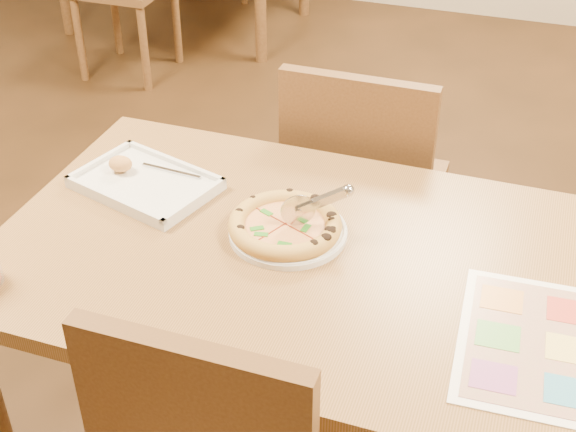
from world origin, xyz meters
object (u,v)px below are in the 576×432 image
(plate, at_px, (288,232))
(pizza, at_px, (285,225))
(chair_far, at_px, (361,172))
(pizza_cutter, at_px, (315,204))
(dining_table, at_px, (293,280))
(menu, at_px, (533,343))
(appetizer_tray, at_px, (144,183))

(plate, relative_size, pizza, 1.04)
(pizza, bearing_deg, plate, 33.77)
(chair_far, xyz_separation_m, pizza_cutter, (0.03, -0.53, 0.24))
(dining_table, height_order, chair_far, chair_far)
(plate, xyz_separation_m, pizza, (-0.01, -0.00, 0.02))
(dining_table, relative_size, menu, 3.41)
(chair_far, relative_size, menu, 1.23)
(chair_far, height_order, appetizer_tray, chair_far)
(dining_table, distance_m, pizza, 0.13)
(pizza, height_order, pizza_cutter, pizza_cutter)
(pizza, relative_size, appetizer_tray, 0.68)
(plate, distance_m, pizza, 0.02)
(pizza, xyz_separation_m, pizza_cutter, (0.06, 0.02, 0.06))
(plate, height_order, menu, plate)
(menu, bearing_deg, pizza, 162.42)
(dining_table, xyz_separation_m, menu, (0.51, -0.13, 0.09))
(pizza_cutter, xyz_separation_m, menu, (0.49, -0.20, -0.08))
(plate, xyz_separation_m, appetizer_tray, (-0.39, 0.07, 0.00))
(pizza_cutter, bearing_deg, pizza, 172.03)
(menu, bearing_deg, appetizer_tray, 165.20)
(chair_far, bearing_deg, dining_table, 90.00)
(chair_far, distance_m, plate, 0.58)
(dining_table, height_order, plate, plate)
(plate, bearing_deg, chair_far, 86.95)
(pizza, bearing_deg, appetizer_tray, 169.27)
(dining_table, bearing_deg, pizza, 128.49)
(appetizer_tray, bearing_deg, menu, -14.80)
(dining_table, bearing_deg, plate, 121.51)
(pizza, distance_m, pizza_cutter, 0.09)
(dining_table, distance_m, menu, 0.54)
(plate, xyz_separation_m, pizza_cutter, (0.06, 0.02, 0.08))
(pizza, xyz_separation_m, appetizer_tray, (-0.39, 0.07, -0.02))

